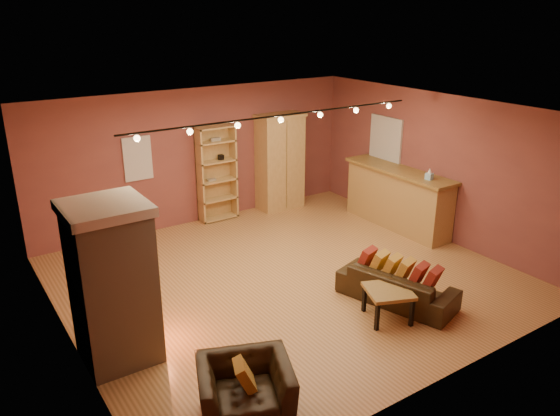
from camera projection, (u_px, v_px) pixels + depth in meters
floor at (287, 278)px, 9.19m from camera, size 7.00×7.00×0.00m
ceiling at (288, 112)px, 8.23m from camera, size 7.00×7.00×0.00m
back_wall at (199, 156)px, 11.25m from camera, size 7.00×0.02×2.80m
left_wall at (60, 250)px, 6.89m from camera, size 0.02×6.50×2.80m
right_wall at (437, 166)px, 10.53m from camera, size 0.02×6.50×2.80m
fireplace at (113, 283)px, 6.78m from camera, size 1.01×0.98×2.12m
back_window at (138, 159)px, 10.51m from camera, size 0.56×0.04×0.86m
bookcase at (216, 173)px, 11.46m from camera, size 0.83×0.32×2.02m
armoire at (280, 162)px, 12.10m from camera, size 1.05×0.60×2.13m
bar_counter at (398, 198)px, 11.17m from camera, size 0.68×2.58×1.23m
tissue_box at (429, 175)px, 10.27m from camera, size 0.12×0.12×0.21m
right_window at (386, 140)px, 11.52m from camera, size 0.05×0.90×1.00m
loveseat at (397, 280)px, 8.33m from camera, size 1.03×1.88×0.76m
armchair at (245, 383)px, 5.92m from camera, size 1.19×0.99×0.89m
coffee_table at (388, 294)px, 7.86m from camera, size 0.81×0.81×0.47m
track_rail at (281, 118)px, 8.42m from camera, size 5.20×0.09×0.13m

